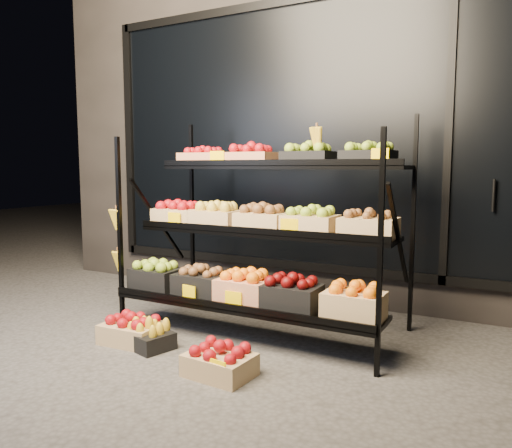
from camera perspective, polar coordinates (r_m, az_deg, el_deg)
The scene contains 7 objects.
ground at distance 3.49m, azimuth -4.29°, elevation -14.82°, with size 24.00×24.00×0.00m, color #514F4C.
building at distance 5.62m, azimuth 10.17°, elevation 11.35°, with size 6.00×2.08×3.50m.
display_rack at distance 3.80m, azimuth 0.29°, elevation -0.73°, with size 2.18×1.02×1.68m.
tag_floor_b at distance 3.03m, azimuth -4.48°, elevation -17.00°, with size 0.13×0.01×0.12m, color #FFCF00.
floor_crate_left at distance 3.80m, azimuth -13.96°, elevation -11.62°, with size 0.43×0.33×0.21m.
floor_crate_midleft at distance 3.68m, azimuth -12.21°, elevation -12.37°, with size 0.40×0.34×0.18m.
floor_crate_midright at distance 3.15m, azimuth -4.18°, elevation -15.34°, with size 0.42×0.32×0.20m.
Camera 1 is at (1.75, -2.73, 1.27)m, focal length 35.00 mm.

